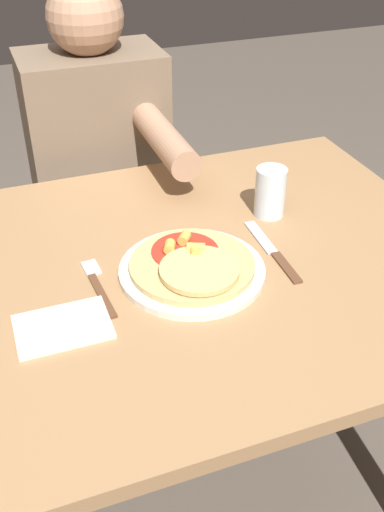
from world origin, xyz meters
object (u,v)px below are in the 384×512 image
Objects in this scene: fork at (97,284)px; person_diner at (102,171)px; plate at (192,271)px; knife at (273,252)px; drinking_glass at (270,192)px; pizza at (193,264)px; dining_table at (172,315)px.

person_diner is at bearing 76.78° from fork.
plate is 1.22× the size of knife.
knife is 0.15m from drinking_glass.
person_diner reaches higher than fork.
fork is at bearing 169.23° from pizza.
dining_table is 0.15m from pizza.
dining_table is 5.24× the size of knife.
knife is 0.67m from person_diner.
pizza is 0.17m from knife.
plate is at bearing -9.27° from fork.
person_diner is (-0.20, 0.64, -0.09)m from knife.
fork is (-0.17, 0.03, -0.00)m from plate.
fork is (-0.14, -0.01, 0.12)m from dining_table.
drinking_glass reaches higher than pizza.
drinking_glass is (0.40, 0.12, 0.05)m from fork.
drinking_glass reaches higher than plate.
dining_table is 0.98× the size of person_diner.
drinking_glass is at bearing 16.30° from fork.
drinking_glass is (0.26, 0.11, 0.17)m from dining_table.
fork is 0.42m from drinking_glass.
fork is (-0.17, 0.03, -0.02)m from pizza.
drinking_glass is 0.58m from person_diner.
drinking_glass reaches higher than knife.
person_diner is at bearing 92.17° from plate.
pizza reaches higher than fork.
plate is (0.03, -0.04, 0.13)m from dining_table.
dining_table is at bearing 127.04° from plate.
pizza is at bearing -56.00° from dining_table.
pizza is 0.17m from fork.
knife is (0.17, 0.01, -0.02)m from pizza.
pizza reaches higher than plate.
fork is at bearing -176.37° from dining_table.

